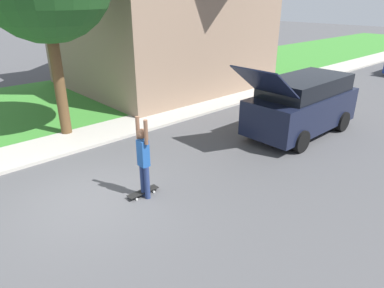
% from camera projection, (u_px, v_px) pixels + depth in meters
% --- Properties ---
extents(ground_plane, '(120.00, 120.00, 0.00)m').
position_uv_depth(ground_plane, '(90.00, 199.00, 8.23)').
color(ground_plane, '#49494C').
extents(lawn, '(10.00, 80.00, 0.08)m').
position_uv_depth(lawn, '(125.00, 92.00, 17.36)').
color(lawn, '#387F2D').
rests_on(lawn, ground_plane).
extents(sidewalk, '(1.80, 80.00, 0.10)m').
position_uv_depth(sidewalk, '(182.00, 111.00, 14.36)').
color(sidewalk, '#ADA89E').
rests_on(sidewalk, ground_plane).
extents(suv_parked, '(2.02, 5.11, 2.66)m').
position_uv_depth(suv_parked, '(302.00, 104.00, 11.77)').
color(suv_parked, black).
rests_on(suv_parked, ground_plane).
extents(skateboarder, '(0.41, 0.23, 2.01)m').
position_uv_depth(skateboarder, '(143.00, 158.00, 7.91)').
color(skateboarder, navy).
rests_on(skateboarder, ground_plane).
extents(skateboard, '(0.23, 0.81, 0.10)m').
position_uv_depth(skateboard, '(143.00, 192.00, 8.36)').
color(skateboard, black).
rests_on(skateboard, ground_plane).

